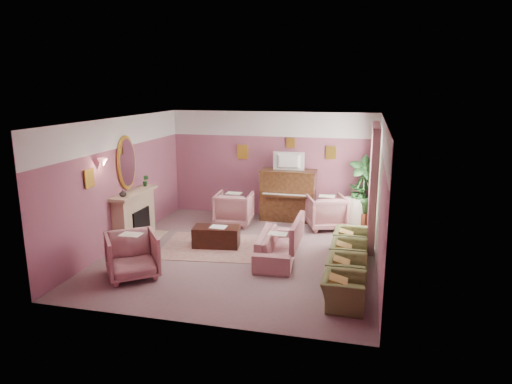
% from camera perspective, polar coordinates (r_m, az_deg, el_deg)
% --- Properties ---
extents(floor, '(5.50, 6.00, 0.01)m').
position_cam_1_polar(floor, '(9.74, -1.69, -7.64)').
color(floor, '#795C60').
rests_on(floor, ground).
extents(ceiling, '(5.50, 6.00, 0.01)m').
position_cam_1_polar(ceiling, '(9.13, -1.81, 9.03)').
color(ceiling, silver).
rests_on(ceiling, wall_back).
extents(wall_back, '(5.50, 0.02, 2.80)m').
position_cam_1_polar(wall_back, '(12.19, 2.01, 3.45)').
color(wall_back, '#744762').
rests_on(wall_back, floor).
extents(wall_front, '(5.50, 0.02, 2.80)m').
position_cam_1_polar(wall_front, '(6.59, -8.73, -5.18)').
color(wall_front, '#744762').
rests_on(wall_front, floor).
extents(wall_left, '(0.02, 6.00, 2.80)m').
position_cam_1_polar(wall_left, '(10.39, -16.52, 1.20)').
color(wall_left, '#744762').
rests_on(wall_left, floor).
extents(wall_right, '(0.02, 6.00, 2.80)m').
position_cam_1_polar(wall_right, '(9.01, 15.36, -0.51)').
color(wall_right, '#744762').
rests_on(wall_right, floor).
extents(picture_rail_band, '(5.50, 0.01, 0.65)m').
position_cam_1_polar(picture_rail_band, '(12.05, 2.05, 8.48)').
color(picture_rail_band, silver).
rests_on(picture_rail_band, wall_back).
extents(stripe_panel, '(0.01, 3.00, 2.15)m').
position_cam_1_polar(stripe_panel, '(10.35, 15.01, -0.60)').
color(stripe_panel, gray).
rests_on(stripe_panel, wall_right).
extents(fireplace_surround, '(0.30, 1.40, 1.10)m').
position_cam_1_polar(fireplace_surround, '(10.69, -14.95, -3.08)').
color(fireplace_surround, tan).
rests_on(fireplace_surround, floor).
extents(fireplace_inset, '(0.18, 0.72, 0.68)m').
position_cam_1_polar(fireplace_inset, '(10.68, -14.43, -3.90)').
color(fireplace_inset, black).
rests_on(fireplace_inset, floor).
extents(fire_ember, '(0.06, 0.54, 0.10)m').
position_cam_1_polar(fire_ember, '(10.72, -14.19, -4.83)').
color(fire_ember, '#EB5513').
rests_on(fire_ember, floor).
extents(mantel_shelf, '(0.40, 1.55, 0.07)m').
position_cam_1_polar(mantel_shelf, '(10.53, -14.99, -0.11)').
color(mantel_shelf, tan).
rests_on(mantel_shelf, fireplace_surround).
extents(hearth, '(0.55, 1.50, 0.02)m').
position_cam_1_polar(hearth, '(10.75, -13.84, -5.92)').
color(hearth, tan).
rests_on(hearth, floor).
extents(mirror_frame, '(0.04, 0.72, 1.20)m').
position_cam_1_polar(mirror_frame, '(10.47, -15.88, 3.55)').
color(mirror_frame, gold).
rests_on(mirror_frame, wall_left).
extents(mirror_glass, '(0.01, 0.60, 1.06)m').
position_cam_1_polar(mirror_glass, '(10.46, -15.76, 3.55)').
color(mirror_glass, white).
rests_on(mirror_glass, wall_left).
extents(sconce_shade, '(0.20, 0.20, 0.16)m').
position_cam_1_polar(sconce_shade, '(9.51, -18.62, 3.54)').
color(sconce_shade, pink).
rests_on(sconce_shade, wall_left).
extents(piano, '(1.40, 0.60, 1.30)m').
position_cam_1_polar(piano, '(11.95, 4.02, -0.46)').
color(piano, '#472A15').
rests_on(piano, floor).
extents(piano_keyshelf, '(1.30, 0.12, 0.06)m').
position_cam_1_polar(piano_keyshelf, '(11.60, 3.73, -0.52)').
color(piano_keyshelf, '#472A15').
rests_on(piano_keyshelf, piano).
extents(piano_keys, '(1.20, 0.08, 0.02)m').
position_cam_1_polar(piano_keys, '(11.59, 3.73, -0.32)').
color(piano_keys, silver).
rests_on(piano_keys, piano).
extents(piano_top, '(1.45, 0.65, 0.04)m').
position_cam_1_polar(piano_top, '(11.81, 4.07, 2.66)').
color(piano_top, '#472A15').
rests_on(piano_top, piano).
extents(television, '(0.80, 0.12, 0.48)m').
position_cam_1_polar(television, '(11.71, 4.05, 4.01)').
color(television, black).
rests_on(television, piano).
extents(print_back_left, '(0.30, 0.03, 0.38)m').
position_cam_1_polar(print_back_left, '(12.29, -1.68, 5.04)').
color(print_back_left, gold).
rests_on(print_back_left, wall_back).
extents(print_back_right, '(0.26, 0.03, 0.34)m').
position_cam_1_polar(print_back_right, '(11.88, 9.35, 4.88)').
color(print_back_right, gold).
rests_on(print_back_right, wall_back).
extents(print_back_mid, '(0.22, 0.03, 0.26)m').
position_cam_1_polar(print_back_mid, '(11.98, 4.35, 6.14)').
color(print_back_mid, gold).
rests_on(print_back_mid, wall_back).
extents(print_left_wall, '(0.03, 0.28, 0.36)m').
position_cam_1_polar(print_left_wall, '(9.32, -20.11, 1.61)').
color(print_left_wall, gold).
rests_on(print_left_wall, wall_left).
extents(window_blind, '(0.03, 1.40, 1.80)m').
position_cam_1_polar(window_blind, '(10.47, 15.00, 3.06)').
color(window_blind, silver).
rests_on(window_blind, wall_right).
extents(curtain_left, '(0.16, 0.34, 2.60)m').
position_cam_1_polar(curtain_left, '(9.65, 14.47, -0.18)').
color(curtain_left, '#A05D67').
rests_on(curtain_left, floor).
extents(curtain_right, '(0.16, 0.34, 2.60)m').
position_cam_1_polar(curtain_right, '(11.45, 14.41, 1.89)').
color(curtain_right, '#A05D67').
rests_on(curtain_right, floor).
extents(pelmet, '(0.16, 2.20, 0.16)m').
position_cam_1_polar(pelmet, '(10.36, 14.84, 7.77)').
color(pelmet, '#A05D67').
rests_on(pelmet, wall_right).
extents(mantel_plant, '(0.16, 0.16, 0.28)m').
position_cam_1_polar(mantel_plant, '(10.96, -13.63, 1.39)').
color(mantel_plant, '#27602A').
rests_on(mantel_plant, mantel_shelf).
extents(mantel_vase, '(0.16, 0.16, 0.16)m').
position_cam_1_polar(mantel_vase, '(10.08, -16.32, -0.14)').
color(mantel_vase, silver).
rests_on(mantel_vase, mantel_shelf).
extents(area_rug, '(2.71, 2.10, 0.01)m').
position_cam_1_polar(area_rug, '(10.11, -4.47, -6.83)').
color(area_rug, '#A27369').
rests_on(area_rug, floor).
extents(coffee_table, '(1.06, 0.63, 0.45)m').
position_cam_1_polar(coffee_table, '(10.08, -4.97, -5.59)').
color(coffee_table, black).
rests_on(coffee_table, floor).
extents(table_paper, '(0.35, 0.28, 0.01)m').
position_cam_1_polar(table_paper, '(9.99, -4.73, -4.36)').
color(table_paper, white).
rests_on(table_paper, coffee_table).
extents(sofa, '(0.62, 1.86, 0.75)m').
position_cam_1_polar(sofa, '(9.32, 2.71, -6.15)').
color(sofa, '#B1787A').
rests_on(sofa, floor).
extents(sofa_throw, '(0.09, 1.41, 0.52)m').
position_cam_1_polar(sofa_throw, '(9.19, 5.18, -5.01)').
color(sofa_throw, '#A05D67').
rests_on(sofa_throw, sofa).
extents(floral_armchair_left, '(0.88, 0.88, 0.92)m').
position_cam_1_polar(floral_armchair_left, '(11.55, -2.78, -1.88)').
color(floral_armchair_left, '#B1787A').
rests_on(floral_armchair_left, floor).
extents(floral_armchair_right, '(0.88, 0.88, 0.92)m').
position_cam_1_polar(floral_armchair_right, '(11.37, 8.78, -2.27)').
color(floral_armchair_right, '#B1787A').
rests_on(floral_armchair_right, floor).
extents(floral_armchair_front, '(0.88, 0.88, 0.92)m').
position_cam_1_polar(floral_armchair_front, '(8.73, -15.23, -7.39)').
color(floral_armchair_front, '#B1787A').
rests_on(floral_armchair_front, floor).
extents(olive_chair_a, '(0.55, 0.79, 0.68)m').
position_cam_1_polar(olive_chair_a, '(7.54, 10.94, -11.51)').
color(olive_chair_a, olive).
rests_on(olive_chair_a, floor).
extents(olive_chair_b, '(0.55, 0.79, 0.68)m').
position_cam_1_polar(olive_chair_b, '(8.29, 11.25, -9.18)').
color(olive_chair_b, olive).
rests_on(olive_chair_b, floor).
extents(olive_chair_c, '(0.55, 0.79, 0.68)m').
position_cam_1_polar(olive_chair_c, '(9.06, 11.50, -7.24)').
color(olive_chair_c, olive).
rests_on(olive_chair_c, floor).
extents(olive_chair_d, '(0.55, 0.79, 0.68)m').
position_cam_1_polar(olive_chair_d, '(9.83, 11.71, -5.60)').
color(olive_chair_d, olive).
rests_on(olive_chair_d, floor).
extents(side_table, '(0.52, 0.52, 0.70)m').
position_cam_1_polar(side_table, '(11.83, 12.20, -2.37)').
color(side_table, '#ECE9CE').
rests_on(side_table, floor).
extents(side_plant_big, '(0.30, 0.30, 0.34)m').
position_cam_1_polar(side_plant_big, '(11.70, 12.32, 0.09)').
color(side_plant_big, '#27602A').
rests_on(side_plant_big, side_table).
extents(side_plant_small, '(0.16, 0.16, 0.28)m').
position_cam_1_polar(side_plant_small, '(11.61, 12.89, -0.20)').
color(side_plant_small, '#27602A').
rests_on(side_plant_small, side_table).
extents(palm_pot, '(0.34, 0.34, 0.34)m').
position_cam_1_polar(palm_pot, '(11.85, 13.08, -3.29)').
color(palm_pot, brown).
rests_on(palm_pot, floor).
extents(palm_plant, '(0.76, 0.76, 1.44)m').
position_cam_1_polar(palm_plant, '(11.64, 13.30, 0.92)').
color(palm_plant, '#27602A').
rests_on(palm_plant, palm_pot).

